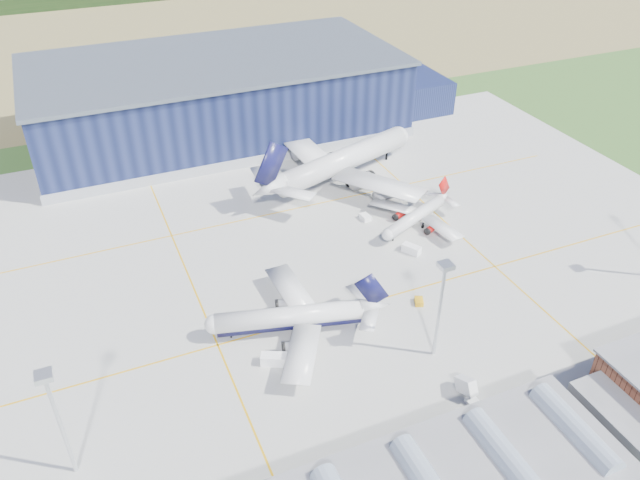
{
  "coord_description": "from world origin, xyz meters",
  "views": [
    {
      "loc": [
        -48.14,
        -106.2,
        90.75
      ],
      "look_at": [
        0.36,
        6.53,
        8.2
      ],
      "focal_mm": 35.0,
      "sensor_mm": 36.0,
      "label": 1
    }
  ],
  "objects": [
    {
      "name": "car_b",
      "position": [
        46.61,
        -48.0,
        0.56
      ],
      "size": [
        3.41,
        1.22,
        1.12
      ],
      "primitive_type": "imported",
      "rotation": [
        0.0,
        0.0,
        1.56
      ],
      "color": "#99999E",
      "rests_on": "ground"
    },
    {
      "name": "gse_van_a",
      "position": [
        -20.91,
        -19.66,
        1.17
      ],
      "size": [
        5.84,
        4.41,
        2.34
      ],
      "primitive_type": "cube",
      "rotation": [
        0.0,
        0.0,
        1.13
      ],
      "color": "white",
      "rests_on": "ground"
    },
    {
      "name": "ground",
      "position": [
        0.0,
        0.0,
        0.0
      ],
      "size": [
        600.0,
        600.0,
        0.0
      ],
      "primitive_type": "plane",
      "color": "#2E4F1D",
      "rests_on": "ground"
    },
    {
      "name": "airliner_widebody",
      "position": [
        24.8,
        45.48,
        10.13
      ],
      "size": [
        78.6,
        77.76,
        20.26
      ],
      "primitive_type": null,
      "rotation": [
        0.0,
        0.0,
        0.33
      ],
      "color": "silver",
      "rests_on": "ground"
    },
    {
      "name": "hangar",
      "position": [
        2.81,
        94.8,
        11.62
      ],
      "size": [
        145.0,
        62.0,
        26.1
      ],
      "color": "#111738",
      "rests_on": "ground"
    },
    {
      "name": "light_mast_west",
      "position": [
        -60.0,
        -30.0,
        15.43
      ],
      "size": [
        2.6,
        2.6,
        23.0
      ],
      "color": "silver",
      "rests_on": "ground"
    },
    {
      "name": "gse_van_b",
      "position": [
        24.12,
        3.36,
        1.08
      ],
      "size": [
        4.2,
        5.17,
        2.16
      ],
      "primitive_type": "cube",
      "rotation": [
        0.0,
        0.0,
        0.51
      ],
      "color": "white",
      "rests_on": "ground"
    },
    {
      "name": "gse_cart_a",
      "position": [
        20.59,
        22.09,
        0.71
      ],
      "size": [
        2.41,
        3.42,
        1.42
      ],
      "primitive_type": "cube",
      "rotation": [
        0.0,
        0.0,
        0.07
      ],
      "color": "white",
      "rests_on": "ground"
    },
    {
      "name": "airliner_navy",
      "position": [
        -14.62,
        -12.0,
        6.51
      ],
      "size": [
        48.4,
        47.77,
        13.02
      ],
      "primitive_type": null,
      "rotation": [
        0.0,
        0.0,
        2.89
      ],
      "color": "silver",
      "rests_on": "ground"
    },
    {
      "name": "apron",
      "position": [
        0.0,
        10.0,
        0.03
      ],
      "size": [
        220.0,
        160.0,
        0.08
      ],
      "color": "gray",
      "rests_on": "ground"
    },
    {
      "name": "light_mast_center",
      "position": [
        10.0,
        -30.0,
        15.43
      ],
      "size": [
        2.6,
        2.6,
        23.0
      ],
      "color": "silver",
      "rests_on": "ground"
    },
    {
      "name": "airstair",
      "position": [
        9.64,
        -41.66,
        1.5
      ],
      "size": [
        1.96,
        4.73,
        3.0
      ],
      "primitive_type": "cube",
      "rotation": [
        0.0,
        0.0,
        0.02
      ],
      "color": "white",
      "rests_on": "ground"
    },
    {
      "name": "farmland",
      "position": [
        0.0,
        220.0,
        0.0
      ],
      "size": [
        600.0,
        220.0,
        0.01
      ],
      "primitive_type": "cube",
      "color": "olive",
      "rests_on": "ground"
    },
    {
      "name": "gse_tug_b",
      "position": [
        15.55,
        -14.84,
        0.59
      ],
      "size": [
        2.79,
        3.25,
        1.19
      ],
      "primitive_type": "cube",
      "rotation": [
        0.0,
        0.0,
        -0.42
      ],
      "color": "#EEAA14",
      "rests_on": "ground"
    },
    {
      "name": "airliner_red",
      "position": [
        31.06,
        13.65,
        4.92
      ],
      "size": [
        39.61,
        39.28,
        9.84
      ],
      "primitive_type": null,
      "rotation": [
        0.0,
        0.0,
        3.56
      ],
      "color": "silver",
      "rests_on": "ground"
    }
  ]
}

